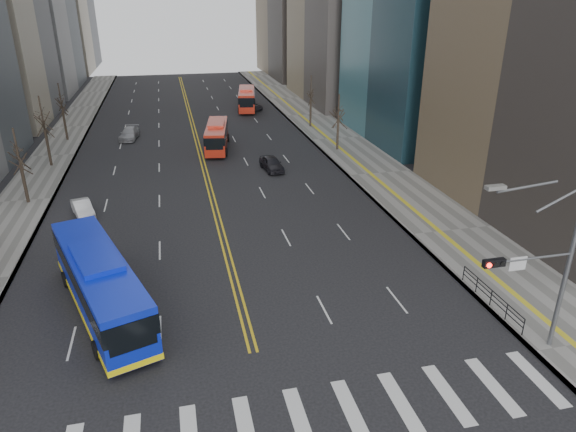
{
  "coord_description": "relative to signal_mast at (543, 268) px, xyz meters",
  "views": [
    {
      "loc": [
        -3.16,
        -16.36,
        16.97
      ],
      "look_at": [
        3.6,
        12.64,
        4.15
      ],
      "focal_mm": 32.0,
      "sensor_mm": 36.0,
      "label": 1
    }
  ],
  "objects": [
    {
      "name": "red_bus_near",
      "position": [
        -11.59,
        41.88,
        -3.07
      ],
      "size": [
        3.84,
        10.22,
        3.2
      ],
      "color": "#AF2312",
      "rests_on": "ground"
    },
    {
      "name": "blue_bus",
      "position": [
        -21.63,
        8.77,
        -2.89
      ],
      "size": [
        6.77,
        13.12,
        3.74
      ],
      "color": "#0C21C2",
      "rests_on": "ground"
    },
    {
      "name": "car_dark_far",
      "position": [
        -3.68,
        63.62,
        -4.28
      ],
      "size": [
        3.34,
        4.59,
        1.16
      ],
      "primitive_type": "imported",
      "rotation": [
        0.0,
        0.0,
        0.38
      ],
      "color": "black",
      "rests_on": "ground"
    },
    {
      "name": "car_dark_mid",
      "position": [
        -6.88,
        32.34,
        -4.12
      ],
      "size": [
        2.26,
        4.51,
        1.48
      ],
      "primitive_type": "imported",
      "rotation": [
        0.0,
        0.0,
        0.12
      ],
      "color": "black",
      "rests_on": "ground"
    },
    {
      "name": "crosswalk",
      "position": [
        -13.77,
        -2.0,
        -4.85
      ],
      "size": [
        26.7,
        4.0,
        0.01
      ],
      "color": "silver",
      "rests_on": "ground"
    },
    {
      "name": "street_trees",
      "position": [
        -20.94,
        32.55,
        0.02
      ],
      "size": [
        35.2,
        47.2,
        7.6
      ],
      "color": "#2C241B",
      "rests_on": "ground"
    },
    {
      "name": "ground",
      "position": [
        -13.77,
        -2.0,
        -4.86
      ],
      "size": [
        220.0,
        220.0,
        0.0
      ],
      "primitive_type": "plane",
      "color": "black"
    },
    {
      "name": "car_white",
      "position": [
        -24.65,
        24.06,
        -4.22
      ],
      "size": [
        2.45,
        4.07,
        1.27
      ],
      "primitive_type": "imported",
      "rotation": [
        0.0,
        0.0,
        0.31
      ],
      "color": "silver",
      "rests_on": "ground"
    },
    {
      "name": "centerline",
      "position": [
        -13.77,
        53.0,
        -4.85
      ],
      "size": [
        0.55,
        100.0,
        0.01
      ],
      "color": "gold",
      "rests_on": "ground"
    },
    {
      "name": "sidewalk_right",
      "position": [
        3.73,
        43.0,
        -4.78
      ],
      "size": [
        7.0,
        130.0,
        0.15
      ],
      "primitive_type": "cube",
      "color": "slate",
      "rests_on": "ground"
    },
    {
      "name": "signal_mast",
      "position": [
        0.0,
        0.0,
        0.0
      ],
      "size": [
        5.37,
        0.37,
        9.39
      ],
      "color": "slate",
      "rests_on": "ground"
    },
    {
      "name": "sidewalk_left",
      "position": [
        -30.27,
        43.0,
        -4.78
      ],
      "size": [
        5.0,
        130.0,
        0.15
      ],
      "primitive_type": "cube",
      "color": "slate",
      "rests_on": "ground"
    },
    {
      "name": "pedestrian_railing",
      "position": [
        0.53,
        4.0,
        -4.03
      ],
      "size": [
        0.06,
        6.06,
        1.02
      ],
      "color": "black",
      "rests_on": "sidewalk_right"
    },
    {
      "name": "red_bus_far",
      "position": [
        -4.49,
        64.26,
        -2.96
      ],
      "size": [
        4.19,
        10.97,
        3.41
      ],
      "color": "#AF2312",
      "rests_on": "ground"
    },
    {
      "name": "car_silver",
      "position": [
        -22.09,
        49.02,
        -4.14
      ],
      "size": [
        2.73,
        5.15,
        1.42
      ],
      "primitive_type": "imported",
      "rotation": [
        0.0,
        0.0,
        -0.16
      ],
      "color": "gray",
      "rests_on": "ground"
    }
  ]
}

